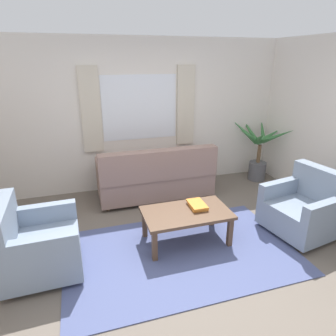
{
  "coord_description": "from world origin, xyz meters",
  "views": [
    {
      "loc": [
        -1.05,
        -2.83,
        2.26
      ],
      "look_at": [
        0.05,
        0.7,
        0.87
      ],
      "focal_mm": 31.38,
      "sensor_mm": 36.0,
      "label": 1
    }
  ],
  "objects": [
    {
      "name": "coffee_table",
      "position": [
        0.15,
        0.22,
        0.38
      ],
      "size": [
        1.1,
        0.64,
        0.44
      ],
      "color": "brown",
      "rests_on": "ground_plane"
    },
    {
      "name": "wall_back",
      "position": [
        0.0,
        2.26,
        1.3
      ],
      "size": [
        5.32,
        0.12,
        2.6
      ],
      "primitive_type": "cube",
      "color": "silver",
      "rests_on": "ground_plane"
    },
    {
      "name": "couch",
      "position": [
        0.11,
        1.6,
        0.37
      ],
      "size": [
        1.9,
        0.82,
        0.92
      ],
      "rotation": [
        0.0,
        0.0,
        3.14
      ],
      "color": "gray",
      "rests_on": "ground_plane"
    },
    {
      "name": "book_stack_on_table",
      "position": [
        0.32,
        0.29,
        0.47
      ],
      "size": [
        0.22,
        0.32,
        0.06
      ],
      "color": "orange",
      "rests_on": "coffee_table"
    },
    {
      "name": "potted_plant",
      "position": [
        2.2,
        1.8,
        0.59
      ],
      "size": [
        1.08,
        1.19,
        1.2
      ],
      "color": "#56565B",
      "rests_on": "ground_plane"
    },
    {
      "name": "area_rug",
      "position": [
        0.0,
        0.0,
        0.01
      ],
      "size": [
        2.77,
        1.71,
        0.01
      ],
      "primitive_type": "cube",
      "color": "#4C5684",
      "rests_on": "ground_plane"
    },
    {
      "name": "armchair_right",
      "position": [
        1.76,
        -0.02,
        0.35
      ],
      "size": [
        0.95,
        0.96,
        0.88
      ],
      "rotation": [
        0.0,
        0.0,
        -1.4
      ],
      "color": "gray",
      "rests_on": "ground_plane"
    },
    {
      "name": "ground_plane",
      "position": [
        0.0,
        0.0,
        0.0
      ],
      "size": [
        6.24,
        6.24,
        0.0
      ],
      "primitive_type": "plane",
      "color": "#6B6056"
    },
    {
      "name": "window_with_curtains",
      "position": [
        0.0,
        2.18,
        1.45
      ],
      "size": [
        1.98,
        0.07,
        1.4
      ],
      "color": "white"
    },
    {
      "name": "armchair_left",
      "position": [
        -1.63,
        0.17,
        0.35
      ],
      "size": [
        0.84,
        0.86,
        0.88
      ],
      "rotation": [
        0.0,
        0.0,
        1.6
      ],
      "color": "gray",
      "rests_on": "ground_plane"
    }
  ]
}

